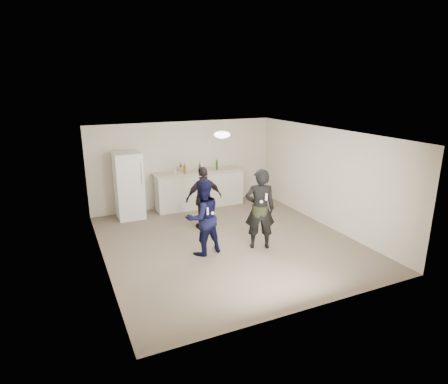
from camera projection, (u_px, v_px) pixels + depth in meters
name	position (u px, v px, depth m)	size (l,w,h in m)	color
floor	(228.00, 241.00, 8.71)	(6.00, 6.00, 0.00)	#6B5B4C
ceiling	(228.00, 134.00, 8.01)	(6.00, 6.00, 0.00)	silver
wall_back	(184.00, 164.00, 10.98)	(6.00, 6.00, 0.00)	beige
wall_front	(311.00, 239.00, 5.74)	(6.00, 6.00, 0.00)	beige
wall_left	(100.00, 206.00, 7.26)	(6.00, 6.00, 0.00)	beige
wall_right	(326.00, 178.00, 9.46)	(6.00, 6.00, 0.00)	beige
counter	(200.00, 190.00, 11.03)	(2.60, 0.56, 1.05)	beige
counter_top	(199.00, 172.00, 10.88)	(2.68, 0.64, 0.04)	beige
fridge	(129.00, 186.00, 10.04)	(0.70, 0.70, 1.80)	white
fridge_handle	(141.00, 173.00, 9.72)	(0.02, 0.02, 0.60)	silver
ceiling_dome	(222.00, 135.00, 8.28)	(0.36, 0.36, 0.16)	white
shaker	(180.00, 170.00, 10.67)	(0.08, 0.08, 0.17)	silver
man	(203.00, 217.00, 7.90)	(0.80, 0.63, 1.65)	#0F1141
woman	(260.00, 209.00, 8.17)	(0.66, 0.43, 1.81)	black
camo_shorts	(260.00, 211.00, 8.18)	(0.34, 0.34, 0.28)	#2B3618
spectator	(204.00, 198.00, 9.29)	(0.94, 0.39, 1.60)	black
remote_man	(208.00, 211.00, 7.59)	(0.04, 0.04, 0.15)	white
nunchuk_man	(212.00, 213.00, 7.68)	(0.07, 0.07, 0.07)	white
remote_woman	(266.00, 197.00, 7.85)	(0.04, 0.04, 0.15)	white
nunchuk_woman	(261.00, 202.00, 7.87)	(0.07, 0.07, 0.07)	silver
bottle_cluster	(191.00, 168.00, 10.67)	(1.35, 0.32, 0.28)	#154C21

